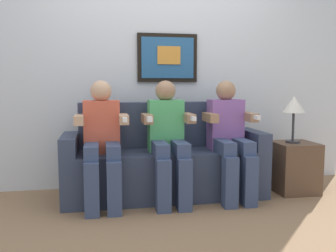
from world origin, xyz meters
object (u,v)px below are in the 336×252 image
(person_on_left, at_px, (102,138))
(table_lamp, at_px, (294,107))
(person_on_right, at_px, (229,135))
(couch, at_px, (165,164))
(person_in_middle, at_px, (168,136))
(side_table_right, at_px, (294,167))

(person_on_left, bearing_deg, table_lamp, 1.74)
(table_lamp, bearing_deg, person_on_right, -175.26)
(couch, height_order, table_lamp, table_lamp)
(person_on_left, bearing_deg, person_on_right, 0.00)
(person_on_right, height_order, table_lamp, person_on_right)
(person_in_middle, xyz_separation_m, table_lamp, (1.27, 0.06, 0.25))
(couch, distance_m, side_table_right, 1.31)
(couch, distance_m, person_on_right, 0.68)
(person_on_right, relative_size, table_lamp, 2.41)
(couch, bearing_deg, person_on_right, -15.80)
(person_on_left, xyz_separation_m, side_table_right, (1.89, 0.06, -0.36))
(person_on_left, height_order, table_lamp, person_on_left)
(couch, distance_m, person_in_middle, 0.34)
(person_on_right, bearing_deg, table_lamp, 4.74)
(person_on_left, relative_size, side_table_right, 2.22)
(person_in_middle, xyz_separation_m, person_on_right, (0.59, 0.00, -0.00))
(table_lamp, bearing_deg, couch, 175.03)
(couch, bearing_deg, table_lamp, -4.97)
(couch, height_order, side_table_right, couch)
(person_on_right, xyz_separation_m, table_lamp, (0.68, 0.06, 0.25))
(person_on_left, distance_m, person_on_right, 1.18)
(couch, xyz_separation_m, table_lamp, (1.27, -0.11, 0.55))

